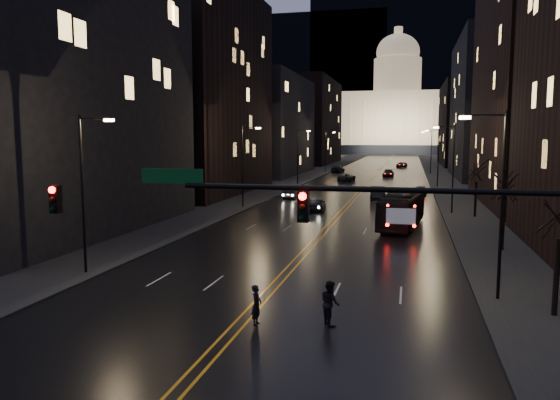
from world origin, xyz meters
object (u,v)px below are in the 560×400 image
Objects in this scene: oncoming_car_b at (291,193)px; pedestrian_a at (256,305)px; pedestrian_b at (330,303)px; traffic_signal at (380,225)px; bus at (402,210)px; oncoming_car_a at (316,204)px; receding_car_a at (378,193)px.

pedestrian_a is at bearing 99.33° from oncoming_car_b.
pedestrian_a is at bearing 72.48° from pedestrian_b.
traffic_signal is 1.59× the size of bus.
pedestrian_a reaches higher than oncoming_car_a.
traffic_signal is at bearing -82.88° from bus.
oncoming_car_a is 2.59× the size of pedestrian_a.
bus is 23.34m from oncoming_car_b.
pedestrian_b is at bearing 95.00° from oncoming_car_a.
oncoming_car_a is (-8.89, 8.18, -0.76)m from bus.
oncoming_car_a is 11.69m from oncoming_car_b.
bus reaches higher than pedestrian_b.
receding_car_a reaches higher than oncoming_car_a.
oncoming_car_a is 1.07× the size of oncoming_car_b.
oncoming_car_b is 0.80× the size of receding_car_a.
bus is 2.11× the size of receding_car_a.
bus is 27.36m from pedestrian_a.
oncoming_car_a is 2.35× the size of pedestrian_b.
receding_car_a is (-3.19, 19.78, -0.66)m from bus.
bus is 12.10m from oncoming_car_a.
bus is at bearing -84.53° from receding_car_a.
oncoming_car_b is at bearing -17.38° from pedestrian_b.
bus reaches higher than receding_car_a.
oncoming_car_b is 10.73m from receding_car_a.
receding_car_a is at bearing -175.58° from oncoming_car_b.
traffic_signal is 51.09m from receding_car_a.
bus is at bearing 125.39° from oncoming_car_b.
traffic_signal is at bearing 172.34° from pedestrian_b.
receding_car_a is (-2.88, 50.83, -4.25)m from traffic_signal.
receding_car_a is (10.68, 1.03, 0.17)m from oncoming_car_b.
oncoming_car_a is 0.86× the size of receding_car_a.
bus reaches higher than pedestrian_a.
oncoming_car_a is 12.93m from receding_car_a.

